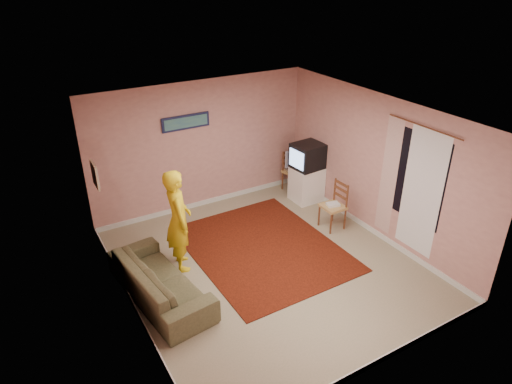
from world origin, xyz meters
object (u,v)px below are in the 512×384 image
chair_b (333,201)px  person (178,220)px  chair_a (294,167)px  crt_tv (308,156)px  sofa (160,281)px  tv_cabinet (306,184)px

chair_b → person: person is taller
chair_a → person: bearing=-169.5°
crt_tv → sofa: size_ratio=0.31×
chair_a → person: size_ratio=0.28×
chair_a → sofa: size_ratio=0.24×
tv_cabinet → person: size_ratio=0.43×
crt_tv → chair_b: 1.27m
tv_cabinet → person: person is taller
crt_tv → chair_a: (0.06, 0.55, -0.46)m
tv_cabinet → person: (-3.17, -0.87, 0.50)m
tv_cabinet → sofa: (-3.75, -1.46, -0.07)m
chair_b → sofa: bearing=-85.7°
crt_tv → chair_a: bearing=79.7°
chair_a → crt_tv: bearing=-109.0°
tv_cabinet → person: bearing=-164.7°
chair_a → person: 3.53m
crt_tv → person: size_ratio=0.37×
crt_tv → person: bearing=-169.2°
tv_cabinet → chair_b: size_ratio=1.50×
chair_b → sofa: size_ratio=0.24×
tv_cabinet → chair_a: bearing=84.8°
person → chair_b: bearing=-84.8°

